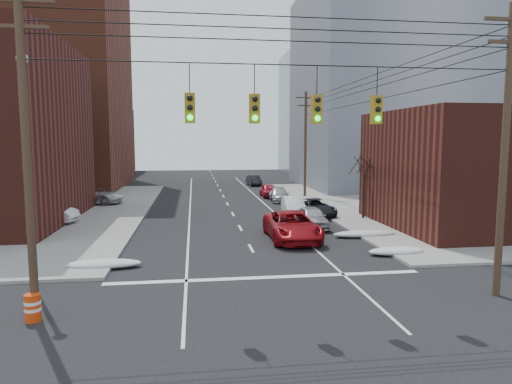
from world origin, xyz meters
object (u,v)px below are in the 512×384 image
object	(u,v)px
parked_car_c	(315,208)
lot_car_d	(10,202)
parked_car_e	(269,190)
parked_car_f	(254,180)
lot_car_a	(44,212)
construction_barrel	(33,307)
red_pickup	(292,226)
parked_car_a	(312,217)
parked_car_d	(280,195)
parked_car_b	(293,206)
lot_car_b	(93,196)

from	to	relation	value
parked_car_c	lot_car_d	distance (m)	25.68
parked_car_e	parked_car_f	bearing A→B (deg)	89.83
lot_car_a	construction_barrel	size ratio (longest dim) A/B	5.10
lot_car_a	construction_barrel	bearing A→B (deg)	-150.43
red_pickup	parked_car_a	world-z (taller)	red_pickup
parked_car_d	parked_car_f	xyz separation A→B (m)	(-0.46, 16.14, 0.03)
parked_car_d	parked_car_e	world-z (taller)	parked_car_e
parked_car_c	parked_car_b	bearing A→B (deg)	150.41
parked_car_a	lot_car_d	world-z (taller)	parked_car_a
parked_car_d	construction_barrel	world-z (taller)	parked_car_d
lot_car_b	parked_car_b	bearing A→B (deg)	-102.02
red_pickup	lot_car_a	bearing A→B (deg)	157.05
parked_car_e	lot_car_a	world-z (taller)	lot_car_a
parked_car_a	parked_car_f	world-z (taller)	parked_car_a
red_pickup	lot_car_d	distance (m)	25.59
parked_car_d	lot_car_d	xyz separation A→B (m)	(-23.85, -3.21, 0.15)
red_pickup	parked_car_c	size ratio (longest dim) A/B	1.24
lot_car_d	parked_car_e	bearing A→B (deg)	-57.88
parked_car_f	lot_car_a	world-z (taller)	lot_car_a
red_pickup	parked_car_f	bearing A→B (deg)	86.68
parked_car_a	lot_car_b	world-z (taller)	lot_car_b
parked_car_a	lot_car_d	distance (m)	25.78
lot_car_a	construction_barrel	xyz separation A→B (m)	(5.23, -18.18, -0.45)
construction_barrel	parked_car_c	bearing A→B (deg)	52.45
parked_car_b	lot_car_b	world-z (taller)	lot_car_b
parked_car_e	lot_car_b	size ratio (longest dim) A/B	0.73
lot_car_b	parked_car_c	bearing A→B (deg)	-101.89
parked_car_c	lot_car_d	world-z (taller)	lot_car_d
parked_car_f	lot_car_b	xyz separation A→B (m)	(-17.18, -16.60, 0.24)
parked_car_d	lot_car_b	size ratio (longest dim) A/B	0.81
red_pickup	parked_car_c	world-z (taller)	red_pickup
parked_car_c	lot_car_b	world-z (taller)	lot_car_b
parked_car_a	parked_car_f	xyz separation A→B (m)	(-0.13, 29.91, -0.05)
red_pickup	lot_car_b	size ratio (longest dim) A/B	1.12
parked_car_d	parked_car_f	world-z (taller)	parked_car_f
parked_car_e	parked_car_c	bearing A→B (deg)	-83.05
parked_car_a	construction_barrel	xyz separation A→B (m)	(-13.43, -14.71, -0.25)
red_pickup	lot_car_d	xyz separation A→B (m)	(-21.34, 14.12, -0.06)
parked_car_a	parked_car_d	size ratio (longest dim) A/B	0.96
lot_car_b	construction_barrel	bearing A→B (deg)	-159.33
red_pickup	construction_barrel	size ratio (longest dim) A/B	6.61
parked_car_e	lot_car_a	xyz separation A→B (m)	(-18.53, -14.01, 0.24)
parked_car_c	parked_car_e	xyz separation A→B (m)	(-1.60, 12.81, -0.00)
parked_car_b	red_pickup	bearing A→B (deg)	-98.27
parked_car_d	lot_car_a	world-z (taller)	lot_car_a
red_pickup	parked_car_d	xyz separation A→B (m)	(2.51, 17.33, -0.21)
parked_car_a	parked_car_c	bearing A→B (deg)	72.76
parked_car_e	parked_car_f	xyz separation A→B (m)	(0.00, 12.42, -0.01)
parked_car_b	parked_car_d	distance (m)	8.41
parked_car_f	lot_car_d	distance (m)	30.36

